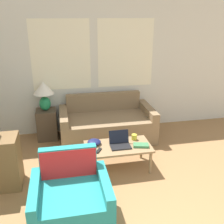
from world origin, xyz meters
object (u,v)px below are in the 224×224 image
at_px(couch, 107,125).
at_px(cup_navy, 134,137).
at_px(laptop, 120,143).
at_px(tv_remote, 99,151).
at_px(table_lamp, 44,92).
at_px(coffee_table, 118,148).
at_px(snack_bowl, 94,142).
at_px(book_red, 141,145).
at_px(armchair, 71,202).

xyz_separation_m(couch, cup_navy, (0.27, -0.96, 0.17)).
bearing_deg(laptop, tv_remote, -163.25).
relative_size(table_lamp, cup_navy, 6.31).
distance_m(table_lamp, coffee_table, 1.81).
distance_m(coffee_table, cup_navy, 0.35).
distance_m(table_lamp, snack_bowl, 1.50).
distance_m(couch, book_red, 1.25).
xyz_separation_m(couch, snack_bowl, (-0.38, -1.00, 0.17)).
xyz_separation_m(couch, armchair, (-0.79, -2.10, 0.01)).
height_order(coffee_table, tv_remote, tv_remote).
bearing_deg(table_lamp, book_red, -44.12).
relative_size(couch, table_lamp, 3.19).
bearing_deg(coffee_table, armchair, -127.89).
relative_size(laptop, cup_navy, 3.49).
bearing_deg(armchair, book_red, 39.16).
bearing_deg(tv_remote, book_red, 1.72).
height_order(laptop, book_red, laptop).
bearing_deg(snack_bowl, coffee_table, -18.28).
distance_m(couch, table_lamp, 1.32).
height_order(table_lamp, coffee_table, table_lamp).
bearing_deg(couch, table_lamp, 170.35).
height_order(coffee_table, laptop, laptop).
relative_size(couch, snack_bowl, 8.45).
relative_size(armchair, coffee_table, 0.86).
bearing_deg(book_red, tv_remote, -178.28).
relative_size(coffee_table, laptop, 3.29).
xyz_separation_m(coffee_table, cup_navy, (0.30, 0.15, 0.09)).
distance_m(coffee_table, snack_bowl, 0.38).
height_order(couch, laptop, couch).
relative_size(cup_navy, snack_bowl, 0.42).
height_order(cup_navy, tv_remote, cup_navy).
height_order(couch, tv_remote, couch).
xyz_separation_m(laptop, cup_navy, (0.27, 0.16, -0.01)).
height_order(cup_navy, book_red, cup_navy).
bearing_deg(table_lamp, couch, -9.65).
distance_m(cup_navy, book_red, 0.25).
height_order(cup_navy, snack_bowl, cup_navy).
xyz_separation_m(cup_navy, snack_bowl, (-0.65, -0.04, -0.00)).
bearing_deg(book_red, laptop, 164.81).
height_order(armchair, cup_navy, armchair).
relative_size(couch, cup_navy, 20.11).
xyz_separation_m(couch, tv_remote, (-0.34, -1.22, 0.14)).
relative_size(couch, book_red, 6.87).
xyz_separation_m(coffee_table, book_red, (0.34, -0.09, 0.06)).
relative_size(coffee_table, snack_bowl, 4.83).
xyz_separation_m(laptop, snack_bowl, (-0.38, 0.12, -0.01)).
relative_size(table_lamp, snack_bowl, 2.65).
xyz_separation_m(snack_bowl, book_red, (0.69, -0.20, -0.02)).
bearing_deg(cup_navy, book_red, -81.06).
height_order(snack_bowl, book_red, snack_bowl).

